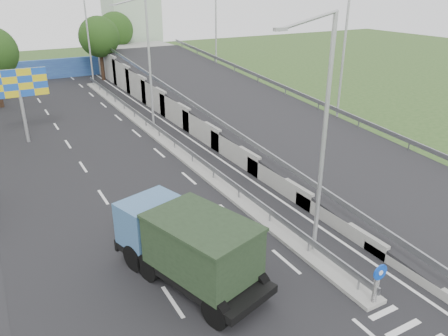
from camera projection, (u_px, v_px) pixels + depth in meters
road_surface at (139, 163)px, 29.32m from camera, size 26.00×90.00×0.04m
median at (159, 137)px, 33.84m from camera, size 1.00×44.00×0.20m
overpass_ramp at (242, 104)px, 36.55m from camera, size 10.00×50.00×3.50m
median_guardrail at (159, 129)px, 33.58m from camera, size 0.09×44.00×0.71m
sign_bollard at (377, 283)px, 15.92m from camera, size 0.64×0.23×1.67m
lamp_post_near at (321, 130)px, 17.18m from camera, size 2.74×0.18×10.08m
lamp_post_mid at (147, 59)px, 33.26m from camera, size 2.74×0.18×10.08m
lamp_post_far at (86, 34)px, 49.34m from camera, size 2.74×0.18×10.08m
blue_wall at (46, 70)px, 54.13m from camera, size 30.00×0.50×2.40m
church at (132, 25)px, 65.22m from camera, size 7.00×7.00×13.80m
billboard at (19, 87)px, 31.43m from camera, size 4.00×0.24×5.50m
tree_median_far at (99, 37)px, 52.04m from camera, size 4.80×4.80×7.60m
tree_ramp_far at (115, 30)px, 59.46m from camera, size 4.80×4.80×7.60m
dump_truck at (187, 244)px, 17.15m from camera, size 4.42×7.35×3.05m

